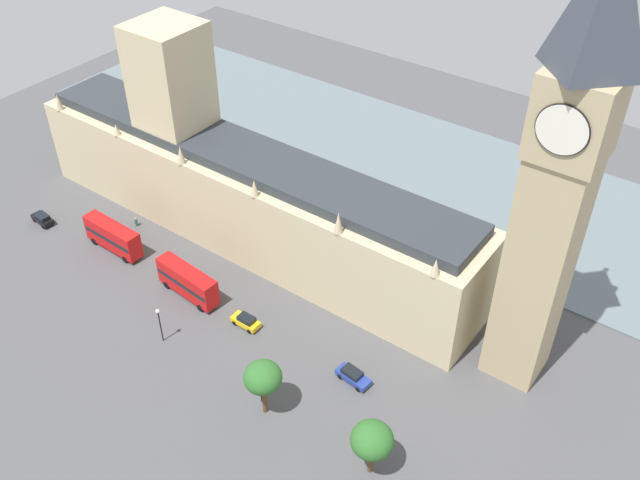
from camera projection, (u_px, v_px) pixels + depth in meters
name	position (u px, v px, depth m)	size (l,w,h in m)	color
ground_plane	(243.00, 243.00, 111.05)	(147.49, 147.49, 0.00)	#4C4C4F
river_thames	(363.00, 150.00, 132.66)	(37.85, 132.74, 0.25)	slate
parliament_building	(237.00, 185.00, 107.65)	(13.36, 77.49, 31.76)	#CCBA8E
clock_tower	(560.00, 180.00, 73.35)	(7.71, 7.71, 55.67)	tan
car_black_under_trees	(43.00, 219.00, 114.58)	(2.22, 4.40, 1.74)	black
double_decker_bus_near_tower	(113.00, 236.00, 108.18)	(2.83, 10.55, 4.75)	red
double_decker_bus_far_end	(188.00, 281.00, 100.04)	(3.37, 10.67, 4.75)	red
car_yellow_cab_trailing	(246.00, 321.00, 96.28)	(1.89, 4.18, 1.74)	gold
car_blue_opposite_hall	(353.00, 376.00, 88.71)	(2.39, 4.86, 1.74)	navy
pedestrian_kerbside	(136.00, 222.00, 114.12)	(0.63, 0.67, 1.59)	#336B60
plane_tree_by_river_gate	(372.00, 440.00, 75.59)	(4.77, 4.77, 7.71)	brown
plane_tree_leading	(263.00, 378.00, 81.71)	(4.57, 4.57, 8.15)	brown
street_lamp_midblock	(159.00, 319.00, 92.11)	(0.56, 0.56, 5.77)	black
street_lamp_corner	(260.00, 378.00, 83.93)	(0.56, 0.56, 6.34)	black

